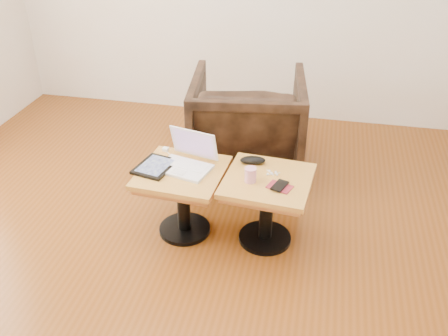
% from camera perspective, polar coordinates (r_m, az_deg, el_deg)
% --- Properties ---
extents(room_shell, '(4.52, 4.52, 2.71)m').
position_cam_1_polar(room_shell, '(2.34, -4.39, 13.75)').
color(room_shell, '#65340E').
rests_on(room_shell, ground).
extents(side_table_left, '(0.54, 0.54, 0.46)m').
position_cam_1_polar(side_table_left, '(3.11, -4.76, -2.09)').
color(side_table_left, black).
rests_on(side_table_left, ground).
extents(side_table_right, '(0.55, 0.55, 0.46)m').
position_cam_1_polar(side_table_right, '(3.03, 4.95, -3.04)').
color(side_table_right, black).
rests_on(side_table_right, ground).
extents(laptop, '(0.37, 0.34, 0.22)m').
position_cam_1_polar(laptop, '(3.06, -4.21, 0.91)').
color(laptop, white).
rests_on(laptop, side_table_left).
extents(tablet, '(0.26, 0.30, 0.02)m').
position_cam_1_polar(tablet, '(3.09, -7.87, 0.17)').
color(tablet, black).
rests_on(tablet, side_table_left).
extents(charging_adapter, '(0.04, 0.04, 0.02)m').
position_cam_1_polar(charging_adapter, '(3.27, -6.70, 2.14)').
color(charging_adapter, white).
rests_on(charging_adapter, side_table_left).
extents(glasses_case, '(0.17, 0.10, 0.05)m').
position_cam_1_polar(glasses_case, '(3.10, 3.30, 0.90)').
color(glasses_case, black).
rests_on(glasses_case, side_table_right).
extents(striped_cup, '(0.07, 0.07, 0.09)m').
position_cam_1_polar(striped_cup, '(2.91, 3.04, -0.77)').
color(striped_cup, '#CF397D').
rests_on(striped_cup, side_table_right).
extents(earbuds_tangle, '(0.08, 0.05, 0.02)m').
position_cam_1_polar(earbuds_tangle, '(3.01, 5.54, -0.57)').
color(earbuds_tangle, white).
rests_on(earbuds_tangle, side_table_right).
extents(phone_on_sleeve, '(0.16, 0.14, 0.02)m').
position_cam_1_polar(phone_on_sleeve, '(2.89, 6.38, -2.09)').
color(phone_on_sleeve, maroon).
rests_on(phone_on_sleeve, side_table_right).
extents(armchair, '(0.92, 0.94, 0.77)m').
position_cam_1_polar(armchair, '(3.78, 2.69, 5.04)').
color(armchair, black).
rests_on(armchair, ground).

